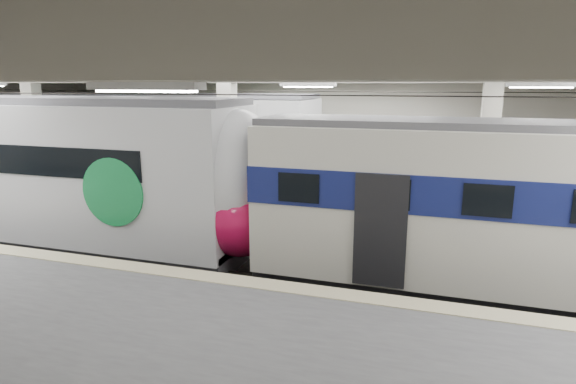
% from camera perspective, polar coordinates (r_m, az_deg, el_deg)
% --- Properties ---
extents(station_hall, '(36.00, 24.00, 5.75)m').
position_cam_1_polar(station_hall, '(10.64, -3.03, 3.33)').
color(station_hall, black).
rests_on(station_hall, ground).
extents(modern_emu, '(14.34, 2.96, 4.60)m').
position_cam_1_polar(modern_emu, '(15.72, -23.66, 1.70)').
color(modern_emu, silver).
rests_on(modern_emu, ground).
extents(older_rer, '(12.56, 2.77, 4.18)m').
position_cam_1_polar(older_rer, '(12.04, 26.44, -2.00)').
color(older_rer, beige).
rests_on(older_rer, ground).
extents(far_train, '(14.51, 3.17, 4.60)m').
position_cam_1_polar(far_train, '(20.86, -16.75, 5.04)').
color(far_train, silver).
rests_on(far_train, ground).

